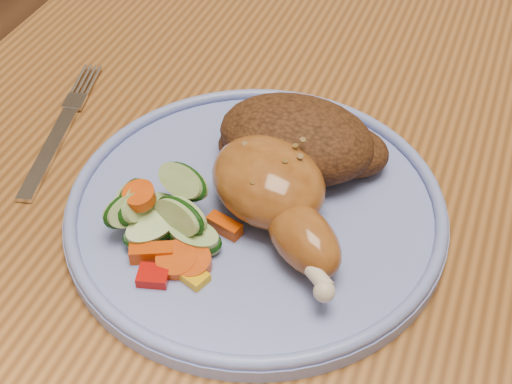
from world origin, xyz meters
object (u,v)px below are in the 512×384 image
plate (256,211)px  chair_far (468,56)px  fork (59,132)px  dining_table (396,255)px

plate → chair_far: bearing=81.3°
plate → fork: size_ratio=1.80×
chair_far → plate: chair_far is taller
dining_table → plate: bearing=-145.1°
dining_table → chair_far: size_ratio=1.54×
dining_table → fork: fork is taller
dining_table → plate: size_ratio=4.70×
chair_far → fork: size_ratio=5.49×
plate → fork: bearing=171.1°
dining_table → chair_far: chair_far is taller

